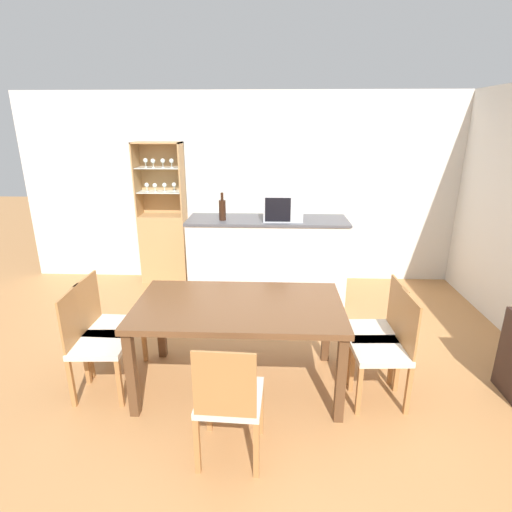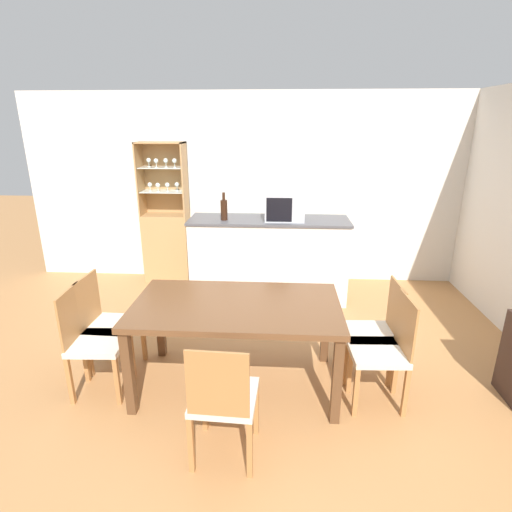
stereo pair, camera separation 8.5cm
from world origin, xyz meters
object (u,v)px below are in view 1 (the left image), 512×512
(dining_chair_side_right_far, at_px, (376,331))
(dining_chair_side_left_near, at_px, (94,343))
(dining_chair_side_right_near, at_px, (385,349))
(microwave, at_px, (283,207))
(dining_chair_side_left_far, at_px, (108,326))
(display_cabinet, at_px, (164,238))
(dining_table, at_px, (239,313))
(wine_bottle, at_px, (222,209))
(dining_chair_head_near, at_px, (229,400))

(dining_chair_side_right_far, bearing_deg, dining_chair_side_left_near, 94.53)
(dining_chair_side_right_near, bearing_deg, microwave, 18.73)
(dining_chair_side_right_far, relative_size, microwave, 1.94)
(dining_chair_side_left_far, bearing_deg, dining_chair_side_right_far, 91.66)
(dining_chair_side_right_far, bearing_deg, display_cabinet, 44.61)
(dining_table, bearing_deg, wine_bottle, 100.80)
(display_cabinet, height_order, dining_chair_side_right_near, display_cabinet)
(dining_chair_head_near, xyz_separation_m, microwave, (0.39, 2.60, 0.73))
(dining_table, height_order, dining_chair_side_left_near, dining_chair_side_left_near)
(dining_table, distance_m, dining_chair_side_right_far, 1.19)
(dining_chair_side_right_far, distance_m, wine_bottle, 2.31)
(dining_table, bearing_deg, display_cabinet, 117.56)
(microwave, distance_m, wine_bottle, 0.73)
(dining_chair_side_left_near, xyz_separation_m, dining_chair_side_left_far, (-0.00, 0.29, 0.00))
(display_cabinet, height_order, dining_chair_head_near, display_cabinet)
(dining_chair_side_left_far, height_order, wine_bottle, wine_bottle)
(dining_chair_side_right_far, bearing_deg, dining_table, 94.53)
(dining_chair_side_left_near, distance_m, microwave, 2.60)
(dining_chair_side_left_far, bearing_deg, dining_chair_side_right_near, 84.74)
(dining_chair_side_left_near, bearing_deg, dining_chair_side_left_far, 177.18)
(dining_chair_head_near, bearing_deg, dining_chair_side_right_near, 32.06)
(microwave, bearing_deg, wine_bottle, -176.20)
(display_cabinet, xyz_separation_m, dining_chair_side_right_far, (2.41, -2.23, -0.16))
(microwave, bearing_deg, dining_chair_side_left_near, -128.53)
(dining_chair_side_right_far, height_order, dining_chair_head_near, same)
(display_cabinet, bearing_deg, dining_chair_side_right_far, -42.90)
(dining_chair_side_left_far, xyz_separation_m, wine_bottle, (0.83, 1.62, 0.71))
(display_cabinet, relative_size, wine_bottle, 5.76)
(dining_table, relative_size, dining_chair_side_right_near, 1.86)
(dining_chair_side_right_far, distance_m, dining_chair_side_left_near, 2.35)
(dining_chair_side_left_near, xyz_separation_m, dining_chair_side_right_near, (2.33, 0.00, 0.00))
(microwave, bearing_deg, dining_chair_side_left_far, -133.03)
(dining_chair_head_near, relative_size, microwave, 1.94)
(dining_chair_side_right_far, distance_m, dining_chair_side_right_near, 0.28)
(dining_table, bearing_deg, dining_chair_side_right_far, 7.02)
(dining_chair_head_near, bearing_deg, dining_chair_side_right_far, 41.51)
(dining_table, height_order, dining_chair_head_near, dining_chair_head_near)
(display_cabinet, relative_size, dining_chair_side_left_near, 2.11)
(display_cabinet, xyz_separation_m, dining_table, (1.24, -2.38, 0.06))
(dining_table, distance_m, dining_chair_side_left_far, 1.19)
(display_cabinet, xyz_separation_m, microwave, (1.63, -0.57, 0.58))
(dining_chair_side_right_near, bearing_deg, wine_bottle, 35.35)
(dining_chair_side_right_far, relative_size, wine_bottle, 2.72)
(dining_chair_side_right_far, xyz_separation_m, dining_chair_side_right_near, (-0.00, -0.28, 0.00))
(dining_chair_head_near, relative_size, dining_chair_side_right_near, 1.00)
(wine_bottle, bearing_deg, dining_chair_head_near, -82.56)
(dining_chair_side_left_far, bearing_deg, display_cabinet, -176.38)
(dining_chair_side_left_far, height_order, dining_chair_side_right_near, same)
(display_cabinet, height_order, dining_chair_side_left_far, display_cabinet)
(dining_chair_side_left_far, distance_m, microwave, 2.39)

